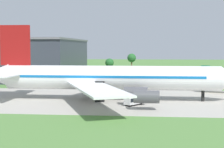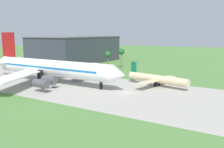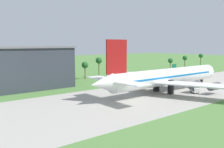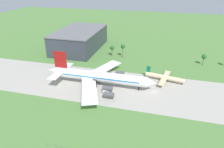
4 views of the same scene
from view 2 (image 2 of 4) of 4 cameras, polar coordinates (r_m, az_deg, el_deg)
The scene contains 7 objects.
ground_plane at distance 84.88m, azimuth 3.27°, elevation -4.29°, with size 600.00×600.00×0.00m, color #517F3D.
taxiway_strip at distance 84.88m, azimuth 3.27°, elevation -4.28°, with size 320.00×44.00×0.02m.
jet_airliner at distance 104.59m, azimuth -14.13°, elevation 1.37°, with size 70.72×60.74×20.32m.
regional_aircraft at distance 95.85m, azimuth 10.22°, elevation -1.13°, with size 25.29×22.94×8.52m.
baggage_tug at distance 94.64m, azimuth -14.46°, elevation -2.44°, with size 4.76×5.39×2.11m.
terminal_building at distance 177.12m, azimuth -8.29°, elevation 5.69°, with size 36.72×61.20×17.98m.
palm_tree_row at distance 125.33m, azimuth 21.58°, elevation 3.28°, with size 116.37×3.60×11.56m.
Camera 2 is at (39.39, -72.50, 19.96)m, focal length 40.00 mm.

